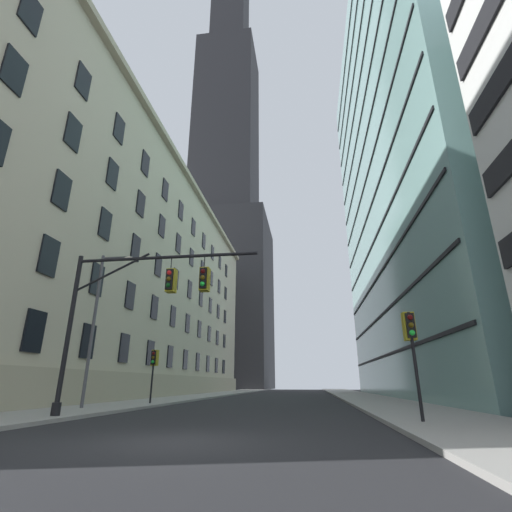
# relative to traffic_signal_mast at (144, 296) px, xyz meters

# --- Properties ---
(ground_plane) EXTENTS (102.00, 160.00, 0.10)m
(ground_plane) POSITION_rel_traffic_signal_mast_xyz_m (3.55, -4.99, -5.03)
(ground_plane) COLOR black
(station_building) EXTENTS (14.08, 68.31, 26.89)m
(station_building) POSITION_rel_traffic_signal_mast_xyz_m (-14.15, 23.16, 8.44)
(station_building) COLOR #B2A88E
(station_building) RESTS_ON ground
(dark_skyscraper) EXTENTS (25.28, 25.28, 214.71)m
(dark_skyscraper) POSITION_rel_traffic_signal_mast_xyz_m (-15.30, 77.99, 57.28)
(dark_skyscraper) COLOR black
(dark_skyscraper) RESTS_ON ground
(glass_office_midrise) EXTENTS (19.07, 44.62, 51.78)m
(glass_office_midrise) POSITION_rel_traffic_signal_mast_xyz_m (24.03, 24.89, 20.91)
(glass_office_midrise) COLOR gray
(glass_office_midrise) RESTS_ON ground
(traffic_signal_mast) EXTENTS (8.42, 0.63, 6.80)m
(traffic_signal_mast) POSITION_rel_traffic_signal_mast_xyz_m (0.00, 0.00, 0.00)
(traffic_signal_mast) COLOR black
(traffic_signal_mast) RESTS_ON sidewalk_left
(traffic_light_near_right) EXTENTS (0.40, 0.63, 3.78)m
(traffic_light_near_right) POSITION_rel_traffic_signal_mast_xyz_m (10.75, -0.34, -1.80)
(traffic_light_near_right) COLOR black
(traffic_light_near_right) RESTS_ON sidewalk_right
(traffic_light_far_left) EXTENTS (0.40, 0.63, 3.40)m
(traffic_light_far_left) POSITION_rel_traffic_signal_mast_xyz_m (-3.53, 9.94, -2.13)
(traffic_light_far_left) COLOR black
(traffic_light_far_left) RESTS_ON sidewalk_left
(street_lamppost) EXTENTS (2.03, 0.32, 8.58)m
(street_lamppost) POSITION_rel_traffic_signal_mast_xyz_m (-4.92, 4.78, 0.18)
(street_lamppost) COLOR #47474C
(street_lamppost) RESTS_ON sidewalk_left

